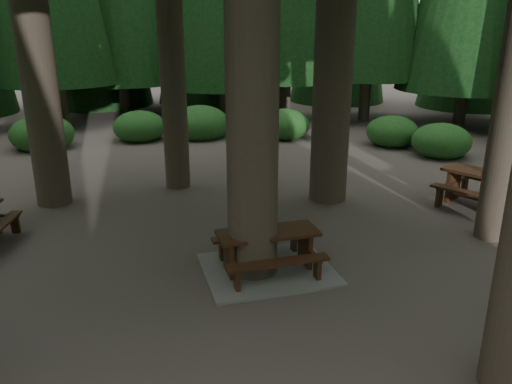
{
  "coord_description": "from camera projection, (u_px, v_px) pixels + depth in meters",
  "views": [
    {
      "loc": [
        1.3,
        -7.58,
        4.05
      ],
      "look_at": [
        0.8,
        1.29,
        1.1
      ],
      "focal_mm": 35.0,
      "sensor_mm": 36.0,
      "label": 1
    }
  ],
  "objects": [
    {
      "name": "ground",
      "position": [
        205.0,
        276.0,
        8.52
      ],
      "size": [
        80.0,
        80.0,
        0.0
      ],
      "primitive_type": "plane",
      "color": "#504741",
      "rests_on": "ground"
    },
    {
      "name": "picnic_table_a",
      "position": [
        268.0,
        258.0,
        8.62
      ],
      "size": [
        2.68,
        2.44,
        0.75
      ],
      "rotation": [
        0.0,
        0.0,
        0.34
      ],
      "color": "gray",
      "rests_on": "ground"
    },
    {
      "name": "picnic_table_d",
      "position": [
        487.0,
        185.0,
        11.53
      ],
      "size": [
        2.53,
        2.51,
        0.86
      ],
      "rotation": [
        0.0,
        0.0,
        -0.76
      ],
      "color": "#341C0F",
      "rests_on": "ground"
    },
    {
      "name": "shrub_ring",
      "position": [
        249.0,
        238.0,
        9.07
      ],
      "size": [
        23.86,
        24.64,
        1.49
      ],
      "color": "#21571D",
      "rests_on": "ground"
    }
  ]
}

